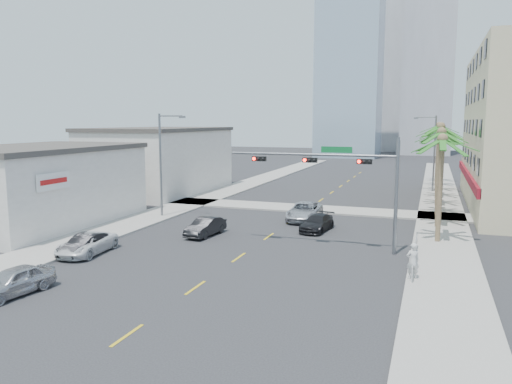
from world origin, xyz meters
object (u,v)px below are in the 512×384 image
car_lane_right (317,223)px  car_parked_mid (85,244)px  car_lane_left (205,227)px  car_lane_center (304,211)px  car_parked_far (87,244)px  pedestrian (413,261)px  traffic_signal_mast (345,173)px  car_parked_near (14,281)px

car_lane_right → car_parked_mid: bearing=-129.9°
car_lane_left → car_lane_center: car_lane_center is taller
car_parked_far → pedestrian: size_ratio=2.45×
traffic_signal_mast → pedestrian: size_ratio=5.79×
car_lane_left → car_parked_near: bearing=-97.4°
car_parked_near → car_lane_center: 24.29m
pedestrian → car_lane_center: bearing=-81.4°
car_parked_mid → traffic_signal_mast: bearing=24.4°
car_parked_far → car_lane_center: bearing=50.4°
car_parked_mid → car_lane_center: 18.51m
car_parked_mid → car_parked_near: bearing=-76.5°
car_parked_near → car_parked_far: 7.62m
car_lane_right → car_parked_near: bearing=-112.7°
car_parked_mid → car_lane_center: bearing=57.0°
traffic_signal_mast → car_parked_mid: size_ratio=2.82×
traffic_signal_mast → car_lane_left: traffic_signal_mast is taller
traffic_signal_mast → car_parked_mid: 17.10m
car_parked_mid → car_lane_left: 8.80m
car_lane_center → pedestrian: pedestrian is taller
traffic_signal_mast → car_lane_right: (-2.89, 5.12, -4.44)m
car_parked_far → car_lane_center: 18.40m
traffic_signal_mast → car_parked_near: (-13.58, -13.82, -4.37)m
car_parked_near → car_lane_center: size_ratio=0.74×
pedestrian → car_parked_far: bearing=-21.6°
car_lane_left → pedestrian: size_ratio=2.10×
car_lane_left → car_parked_mid: bearing=-118.5°
car_lane_left → car_lane_center: (5.48, 8.02, 0.10)m
traffic_signal_mast → car_lane_center: 10.93m
car_parked_mid → car_parked_far: 0.14m
car_parked_far → car_lane_center: size_ratio=0.86×
pedestrian → car_lane_left: bearing=-47.0°
car_parked_mid → pedestrian: (19.70, 1.31, 0.46)m
traffic_signal_mast → car_parked_mid: traffic_signal_mast is taller
car_parked_far → pedestrian: bearing=-1.8°
traffic_signal_mast → car_lane_center: (-4.80, 8.82, -4.30)m
car_parked_near → car_lane_right: size_ratio=0.96×
car_parked_near → car_lane_left: bearing=85.0°
traffic_signal_mast → car_lane_left: (-10.28, 0.80, -4.40)m
car_parked_mid → car_lane_center: car_lane_center is taller
traffic_signal_mast → pedestrian: traffic_signal_mast is taller
car_parked_mid → car_lane_left: bearing=57.3°
traffic_signal_mast → car_parked_far: bearing=-157.2°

